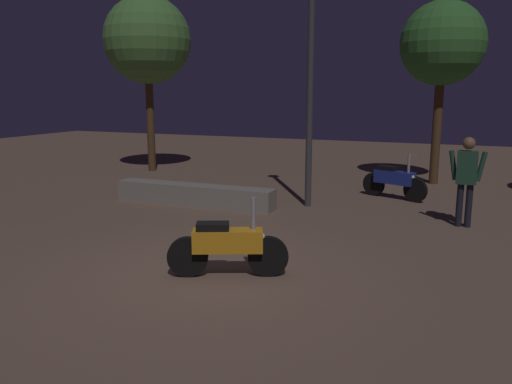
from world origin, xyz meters
TOP-DOWN VIEW (x-y plane):
  - ground_plane at (0.00, 0.00)m, footprint 40.00×40.00m
  - motorcycle_orange_foreground at (0.38, -0.00)m, footprint 1.56×0.76m
  - motorcycle_blue_parked_left at (1.74, 6.21)m, footprint 1.57×0.73m
  - person_rider_beside at (3.31, 4.08)m, footprint 0.66×0.24m
  - streetlamp_near at (0.10, 4.65)m, footprint 0.36×0.36m
  - tree_left_bg at (2.47, 8.70)m, footprint 2.20×2.20m
  - tree_center_bg at (-6.01, 7.70)m, footprint 2.66×2.66m
  - planter_wall_low at (-2.30, 3.83)m, footprint 3.78×0.50m

SIDE VIEW (x-z plane):
  - ground_plane at x=0.00m, z-range 0.00..0.00m
  - planter_wall_low at x=-2.30m, z-range 0.00..0.45m
  - motorcycle_orange_foreground at x=0.38m, z-range -0.12..0.99m
  - motorcycle_blue_parked_left at x=1.74m, z-range -0.12..0.99m
  - person_rider_beside at x=3.31m, z-range 0.16..1.85m
  - streetlamp_near at x=0.10m, z-range 0.71..6.44m
  - tree_left_bg at x=2.47m, z-range 1.28..6.12m
  - tree_center_bg at x=-6.01m, z-range 1.33..6.69m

